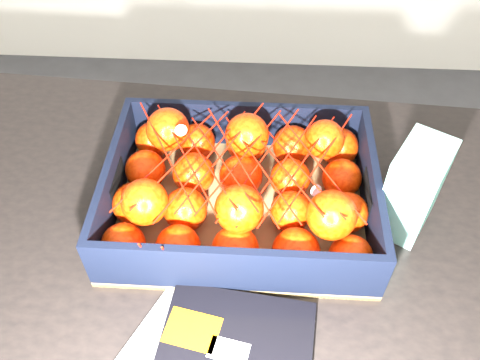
{
  "coord_description": "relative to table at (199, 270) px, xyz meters",
  "views": [
    {
      "loc": [
        0.05,
        -0.33,
        1.43
      ],
      "look_at": [
        0.02,
        0.19,
        0.86
      ],
      "focal_mm": 37.45,
      "sensor_mm": 36.0,
      "label": 1
    }
  ],
  "objects": [
    {
      "name": "room_shell",
      "position": [
        0.05,
        -0.15,
        0.6
      ],
      "size": [
        3.54,
        3.54,
        2.5
      ],
      "color": "silver",
      "rests_on": "ground"
    },
    {
      "name": "table",
      "position": [
        0.0,
        0.0,
        0.0
      ],
      "size": [
        1.25,
        0.88,
        0.75
      ],
      "color": "black",
      "rests_on": "ground"
    },
    {
      "name": "produce_crate",
      "position": [
        0.07,
        0.06,
        0.13
      ],
      "size": [
        0.44,
        0.33,
        0.11
      ],
      "color": "olive",
      "rests_on": "table"
    },
    {
      "name": "clementine_heap",
      "position": [
        0.07,
        0.06,
        0.16
      ],
      "size": [
        0.42,
        0.31,
        0.13
      ],
      "color": "red",
      "rests_on": "produce_crate"
    },
    {
      "name": "mesh_net",
      "position": [
        0.07,
        0.06,
        0.22
      ],
      "size": [
        0.36,
        0.29,
        0.11
      ],
      "color": "#B41306",
      "rests_on": "clementine_heap"
    },
    {
      "name": "retail_carton",
      "position": [
        0.35,
        0.06,
        0.18
      ],
      "size": [
        0.12,
        0.13,
        0.16
      ],
      "primitive_type": "cube",
      "rotation": [
        0.0,
        0.0,
        -0.53
      ],
      "color": "silver",
      "rests_on": "table"
    }
  ]
}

